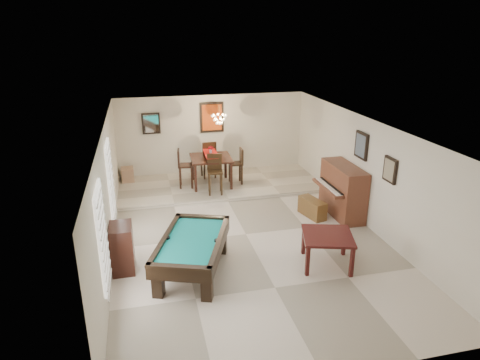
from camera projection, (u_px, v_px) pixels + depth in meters
name	position (u px, v px, depth m)	size (l,w,h in m)	color
ground_plane	(246.00, 235.00, 10.09)	(6.00, 9.00, 0.02)	beige
wall_back	(212.00, 136.00, 13.76)	(6.00, 0.04, 2.60)	silver
wall_front	(331.00, 300.00, 5.53)	(6.00, 0.04, 2.60)	silver
wall_left	(108.00, 194.00, 8.99)	(0.04, 9.00, 2.60)	silver
wall_right	(367.00, 173.00, 10.30)	(0.04, 9.00, 2.60)	silver
ceiling	(246.00, 126.00, 9.20)	(6.00, 9.00, 0.04)	white
dining_step	(220.00, 185.00, 13.04)	(6.00, 2.50, 0.12)	beige
window_left_front	(102.00, 237.00, 6.95)	(0.06, 1.00, 1.70)	white
window_left_rear	(110.00, 180.00, 9.51)	(0.06, 1.00, 1.70)	white
pool_table	(193.00, 256.00, 8.42)	(1.17, 2.15, 0.72)	black
square_table	(327.00, 250.00, 8.70)	(0.98, 0.98, 0.68)	#340E0D
upright_piano	(337.00, 191.00, 10.90)	(0.89, 1.59, 1.33)	brown
piano_bench	(312.00, 208.00, 10.97)	(0.32, 0.83, 0.46)	brown
apothecary_chest	(122.00, 248.00, 8.47)	(0.43, 0.65, 0.97)	black
dining_table	(211.00, 169.00, 12.73)	(1.19, 1.19, 0.98)	black
flower_vase	(211.00, 150.00, 12.53)	(0.13, 0.13, 0.22)	#A30D14
dining_chair_south	(215.00, 175.00, 12.02)	(0.42, 0.42, 1.12)	black
dining_chair_north	(208.00, 159.00, 13.35)	(0.44, 0.44, 1.18)	black
dining_chair_west	(186.00, 168.00, 12.54)	(0.42, 0.42, 1.14)	black
dining_chair_east	(236.00, 166.00, 12.83)	(0.40, 0.40, 1.08)	black
corner_bench	(128.00, 174.00, 13.14)	(0.37, 0.46, 0.41)	#A77A5A
chandelier	(219.00, 116.00, 12.26)	(0.44, 0.44, 0.60)	#FFE5B2
back_painting	(212.00, 117.00, 13.52)	(0.75, 0.06, 0.95)	#D84C14
back_mirror	(151.00, 123.00, 13.14)	(0.55, 0.06, 0.65)	white
right_picture_upper	(361.00, 145.00, 10.36)	(0.06, 0.55, 0.65)	slate
right_picture_lower	(390.00, 170.00, 9.24)	(0.06, 0.45, 0.55)	gray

